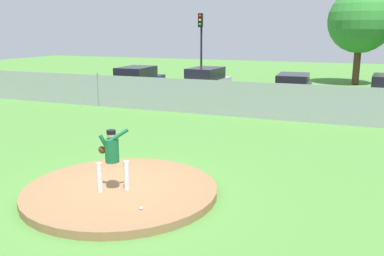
% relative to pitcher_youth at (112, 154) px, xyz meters
% --- Properties ---
extents(ground_plane, '(80.00, 80.00, 0.00)m').
position_rel_pitcher_youth_xyz_m(ground_plane, '(0.04, 6.26, -1.09)').
color(ground_plane, '#4C8438').
extents(asphalt_strip, '(44.00, 7.00, 0.01)m').
position_rel_pitcher_youth_xyz_m(asphalt_strip, '(0.04, 14.76, -1.09)').
color(asphalt_strip, '#2B2B2D').
rests_on(asphalt_strip, ground_plane).
extents(pitchers_mound, '(4.66, 4.66, 0.19)m').
position_rel_pitcher_youth_xyz_m(pitchers_mound, '(0.04, 0.26, -1.00)').
color(pitchers_mound, olive).
rests_on(pitchers_mound, ground_plane).
extents(pitcher_youth, '(0.81, 0.47, 1.53)m').
position_rel_pitcher_youth_xyz_m(pitcher_youth, '(0.00, 0.00, 0.00)').
color(pitcher_youth, silver).
rests_on(pitcher_youth, pitchers_mound).
extents(baseball, '(0.07, 0.07, 0.07)m').
position_rel_pitcher_youth_xyz_m(baseball, '(1.13, -0.71, -0.86)').
color(baseball, white).
rests_on(baseball, pitchers_mound).
extents(chainlink_fence, '(37.10, 0.07, 1.74)m').
position_rel_pitcher_youth_xyz_m(chainlink_fence, '(0.04, 10.26, -0.27)').
color(chainlink_fence, gray).
rests_on(chainlink_fence, ground_plane).
extents(parked_car_silver, '(1.96, 4.50, 1.77)m').
position_rel_pitcher_youth_xyz_m(parked_car_silver, '(-3.11, 14.85, -0.25)').
color(parked_car_silver, '#B7BABF').
rests_on(parked_car_silver, ground_plane).
extents(parked_car_charcoal, '(1.96, 4.56, 1.56)m').
position_rel_pitcher_youth_xyz_m(parked_car_charcoal, '(1.85, 15.21, -0.33)').
color(parked_car_charcoal, '#232328').
rests_on(parked_car_charcoal, ground_plane).
extents(parked_car_navy, '(2.06, 4.77, 1.68)m').
position_rel_pitcher_youth_xyz_m(parked_car_navy, '(-7.68, 14.86, -0.28)').
color(parked_car_navy, '#161E4C').
rests_on(parked_car_navy, ground_plane).
extents(traffic_cone_orange, '(0.40, 0.40, 0.55)m').
position_rel_pitcher_youth_xyz_m(traffic_cone_orange, '(3.92, 15.89, -0.83)').
color(traffic_cone_orange, orange).
rests_on(traffic_cone_orange, asphalt_strip).
extents(traffic_light_near, '(0.28, 0.46, 4.98)m').
position_rel_pitcher_youth_xyz_m(traffic_light_near, '(-4.96, 19.02, 2.31)').
color(traffic_light_near, black).
rests_on(traffic_light_near, ground_plane).
extents(tree_slender_far, '(4.53, 4.53, 6.81)m').
position_rel_pitcher_youth_xyz_m(tree_slender_far, '(4.95, 24.78, 3.43)').
color(tree_slender_far, '#4C331E').
rests_on(tree_slender_far, ground_plane).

